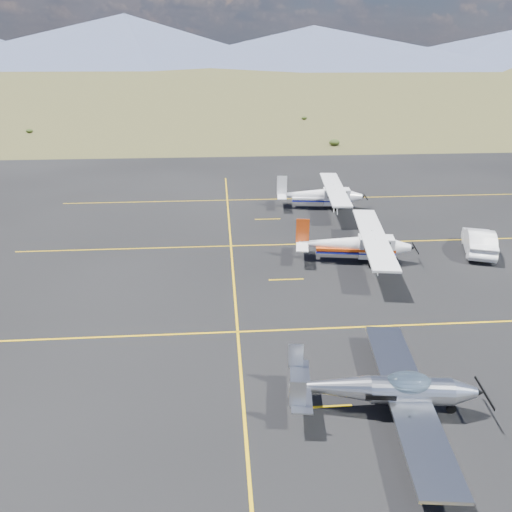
# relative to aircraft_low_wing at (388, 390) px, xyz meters

# --- Properties ---
(ground) EXTENTS (1600.00, 1600.00, 0.00)m
(ground) POSITION_rel_aircraft_low_wing_xyz_m (0.87, 3.91, -0.97)
(ground) COLOR #383D1C
(ground) RESTS_ON ground
(apron) EXTENTS (72.00, 72.00, 0.02)m
(apron) POSITION_rel_aircraft_low_wing_xyz_m (0.87, 10.91, -0.97)
(apron) COLOR black
(apron) RESTS_ON ground
(aircraft_low_wing) EXTENTS (6.74, 9.34, 2.02)m
(aircraft_low_wing) POSITION_rel_aircraft_low_wing_xyz_m (0.00, 0.00, 0.00)
(aircraft_low_wing) COLOR silver
(aircraft_low_wing) RESTS_ON apron
(aircraft_cessna) EXTENTS (6.41, 10.58, 2.67)m
(aircraft_cessna) POSITION_rel_aircraft_low_wing_xyz_m (2.41, 13.73, 0.22)
(aircraft_cessna) COLOR white
(aircraft_cessna) RESTS_ON apron
(aircraft_plain) EXTENTS (6.38, 10.58, 2.67)m
(aircraft_plain) POSITION_rel_aircraft_low_wing_xyz_m (2.53, 24.98, 0.22)
(aircraft_plain) COLOR white
(aircraft_plain) RESTS_ON apron
(sedan) EXTENTS (3.16, 5.00, 1.56)m
(sedan) POSITION_rel_aircraft_low_wing_xyz_m (10.76, 14.61, -0.18)
(sedan) COLOR white
(sedan) RESTS_ON apron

